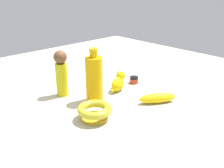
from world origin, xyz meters
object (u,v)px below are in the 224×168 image
(bottle_tall, at_px, (94,79))
(bowl, at_px, (95,111))
(person_figure_adult, at_px, (61,72))
(nail_polish_jar, at_px, (134,80))
(banana, at_px, (157,98))
(cat_figurine, at_px, (118,82))

(bottle_tall, relative_size, bowl, 1.79)
(person_figure_adult, bearing_deg, bowl, -7.73)
(nail_polish_jar, relative_size, banana, 0.27)
(bowl, bearing_deg, banana, 75.36)
(bowl, distance_m, person_figure_adult, 0.30)
(nail_polish_jar, distance_m, banana, 0.26)
(cat_figurine, relative_size, bottle_tall, 0.50)
(bowl, relative_size, person_figure_adult, 0.63)
(banana, bearing_deg, nail_polish_jar, -82.46)
(bowl, bearing_deg, nail_polish_jar, 111.13)
(bowl, height_order, person_figure_adult, person_figure_adult)
(nail_polish_jar, height_order, banana, banana)
(bottle_tall, bearing_deg, bowl, -39.82)
(cat_figurine, distance_m, nail_polish_jar, 0.13)
(cat_figurine, bearing_deg, person_figure_adult, -120.08)
(cat_figurine, xyz_separation_m, bottle_tall, (0.02, -0.17, 0.07))
(bottle_tall, distance_m, nail_polish_jar, 0.31)
(person_figure_adult, bearing_deg, cat_figurine, 59.92)
(cat_figurine, height_order, bowl, cat_figurine)
(bottle_tall, xyz_separation_m, banana, (0.21, 0.19, -0.09))
(nail_polish_jar, xyz_separation_m, person_figure_adult, (-0.13, -0.37, 0.10))
(bowl, relative_size, nail_polish_jar, 2.95)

